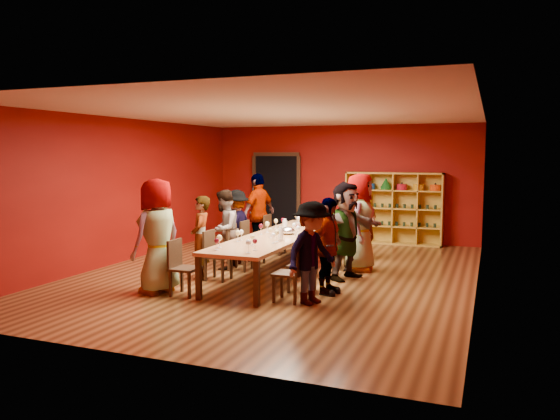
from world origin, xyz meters
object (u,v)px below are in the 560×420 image
(chair_person_right_0, at_px, (293,270))
(chair_person_right_2, at_px, (327,250))
(spittoon_bowl, at_px, (288,231))
(chair_person_left_1, at_px, (214,252))
(shelving_unit, at_px, (394,205))
(person_right_4, at_px, (366,223))
(wine_bottle, at_px, (318,218))
(person_left_0, at_px, (157,236))
(chair_person_right_1, at_px, (307,262))
(person_left_3, at_px, (236,227))
(chair_person_left_3, at_px, (250,240))
(chair_person_right_4, at_px, (352,236))
(person_left_2, at_px, (224,230))
(person_right_0, at_px, (312,253))
(person_right_3, at_px, (360,222))
(chair_person_left_2, at_px, (237,245))
(person_right_1, at_px, (327,246))
(person_right_2, at_px, (346,230))
(chair_person_right_3, at_px, (338,244))
(chair_person_left_0, at_px, (181,264))
(tasting_table, at_px, (279,237))
(chair_person_left_4, at_px, (272,232))
(person_left_1, at_px, (201,238))

(chair_person_right_0, relative_size, chair_person_right_2, 1.00)
(spittoon_bowl, bearing_deg, chair_person_right_0, -67.05)
(chair_person_left_1, bearing_deg, chair_person_right_2, 27.10)
(shelving_unit, relative_size, person_right_4, 1.53)
(chair_person_right_0, height_order, wine_bottle, wine_bottle)
(person_left_0, relative_size, spittoon_bowl, 6.78)
(chair_person_right_2, bearing_deg, chair_person_right_0, -90.00)
(chair_person_right_1, xyz_separation_m, person_right_4, (0.31, 3.09, 0.29))
(person_left_3, bearing_deg, chair_person_right_1, 49.80)
(chair_person_left_3, relative_size, chair_person_right_2, 1.00)
(chair_person_right_0, height_order, chair_person_right_4, same)
(person_left_3, distance_m, chair_person_right_0, 3.22)
(chair_person_right_2, bearing_deg, person_left_0, -137.48)
(person_left_2, height_order, person_right_0, person_left_2)
(chair_person_left_3, relative_size, person_right_3, 0.47)
(person_right_0, bearing_deg, chair_person_left_2, 72.23)
(chair_person_left_2, xyz_separation_m, person_right_1, (2.17, -1.15, 0.29))
(person_right_0, relative_size, wine_bottle, 5.75)
(chair_person_left_1, bearing_deg, chair_person_right_4, 57.48)
(chair_person_right_1, height_order, wine_bottle, wine_bottle)
(person_right_2, height_order, chair_person_right_3, person_right_2)
(shelving_unit, distance_m, person_right_2, 4.26)
(person_left_2, xyz_separation_m, chair_person_right_2, (2.09, 0.02, -0.28))
(wine_bottle, bearing_deg, person_left_0, -110.41)
(wine_bottle, bearing_deg, chair_person_right_0, -78.43)
(person_right_3, bearing_deg, chair_person_left_0, 138.69)
(chair_person_left_2, height_order, person_left_3, person_left_3)
(tasting_table, distance_m, person_left_0, 2.42)
(chair_person_left_4, bearing_deg, chair_person_right_0, -63.25)
(chair_person_left_3, xyz_separation_m, person_right_2, (2.17, -0.59, 0.39))
(tasting_table, height_order, person_right_0, person_right_0)
(chair_person_left_3, bearing_deg, person_left_2, -113.84)
(person_left_1, height_order, chair_person_right_1, person_left_1)
(person_left_0, bearing_deg, tasting_table, 160.89)
(person_left_1, xyz_separation_m, person_right_4, (2.40, 2.85, 0.03))
(person_left_2, xyz_separation_m, chair_person_left_3, (0.27, 0.61, -0.28))
(person_left_2, height_order, person_left_3, person_left_2)
(chair_person_left_2, relative_size, person_left_3, 0.58)
(chair_person_left_3, bearing_deg, chair_person_left_0, -90.00)
(person_right_4, bearing_deg, chair_person_left_3, 138.82)
(chair_person_right_3, distance_m, person_right_3, 0.61)
(person_right_4, bearing_deg, chair_person_right_2, -172.26)
(person_right_0, bearing_deg, person_right_1, 17.49)
(tasting_table, relative_size, chair_person_right_1, 5.06)
(person_left_1, height_order, person_right_3, person_right_3)
(person_right_0, bearing_deg, chair_person_right_2, 31.69)
(person_left_0, height_order, person_right_0, person_left_0)
(chair_person_left_1, height_order, person_left_2, person_left_2)
(chair_person_right_1, bearing_deg, wine_bottle, 103.89)
(person_left_0, relative_size, person_right_0, 1.20)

